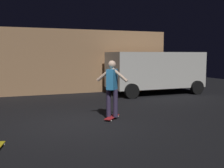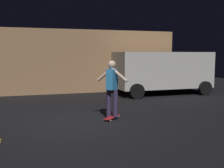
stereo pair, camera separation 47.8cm
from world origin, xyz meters
name	(u,v)px [view 1 (the left image)]	position (x,y,z in m)	size (l,w,h in m)	color
ground_plane	(76,124)	(0.00, 0.00, 0.00)	(28.00, 28.00, 0.00)	black
low_building	(37,61)	(-0.27, 7.57, 1.57)	(13.26, 3.36, 3.14)	#AD7F56
parked_van	(155,70)	(5.05, 4.46, 1.16)	(4.63, 2.25, 2.03)	silver
skateboard_ridden	(112,117)	(1.16, 0.21, 0.06)	(0.67, 0.71, 0.07)	#AD1E23
skater	(112,84)	(1.16, 0.21, 1.04)	(0.79, 0.72, 1.67)	#382D4C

